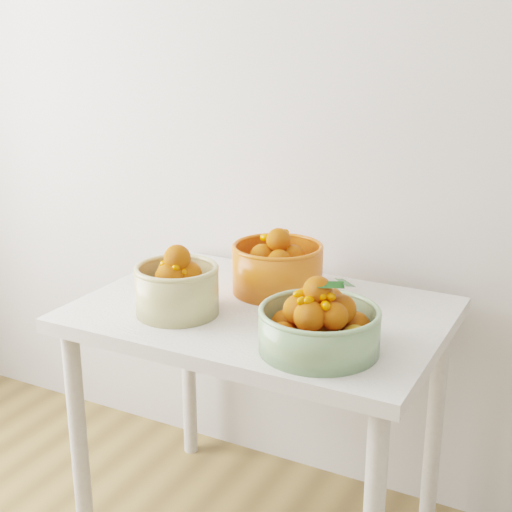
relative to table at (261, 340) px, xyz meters
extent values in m
cube|color=beige|center=(0.26, 0.40, 0.70)|extent=(4.00, 0.04, 2.70)
cube|color=silver|center=(0.00, 0.00, 0.08)|extent=(1.00, 0.70, 0.04)
cylinder|color=silver|center=(-0.44, -0.29, -0.30)|extent=(0.05, 0.05, 0.71)
cylinder|color=silver|center=(-0.44, 0.29, -0.30)|extent=(0.05, 0.05, 0.71)
cylinder|color=silver|center=(0.44, 0.29, -0.30)|extent=(0.05, 0.05, 0.71)
cylinder|color=tan|center=(-0.19, -0.14, 0.16)|extent=(0.23, 0.23, 0.13)
torus|color=tan|center=(-0.19, -0.14, 0.22)|extent=(0.23, 0.23, 0.02)
sphere|color=#D1660C|center=(-0.13, -0.14, 0.15)|extent=(0.07, 0.07, 0.07)
sphere|color=#D1660C|center=(-0.17, -0.08, 0.15)|extent=(0.08, 0.08, 0.08)
sphere|color=#D1660C|center=(-0.23, -0.10, 0.15)|extent=(0.08, 0.08, 0.08)
sphere|color=#DD5008|center=(-0.23, -0.17, 0.15)|extent=(0.08, 0.08, 0.08)
sphere|color=#DD5008|center=(-0.17, -0.19, 0.15)|extent=(0.07, 0.07, 0.07)
sphere|color=#DD5008|center=(-0.19, -0.14, 0.15)|extent=(0.07, 0.07, 0.07)
sphere|color=#DD5008|center=(-0.16, -0.12, 0.21)|extent=(0.08, 0.08, 0.08)
sphere|color=#DD5008|center=(-0.21, -0.12, 0.21)|extent=(0.08, 0.08, 0.08)
sphere|color=#DD5008|center=(-0.19, -0.17, 0.21)|extent=(0.08, 0.08, 0.08)
sphere|color=#DD5008|center=(-0.18, -0.14, 0.26)|extent=(0.07, 0.07, 0.07)
ellipsoid|color=#E35600|center=(-0.17, -0.16, 0.24)|extent=(0.05, 0.05, 0.04)
ellipsoid|color=#E35600|center=(-0.17, -0.13, 0.26)|extent=(0.05, 0.04, 0.04)
ellipsoid|color=#E35600|center=(-0.19, -0.14, 0.25)|extent=(0.04, 0.05, 0.03)
ellipsoid|color=#E35600|center=(-0.16, -0.15, 0.22)|extent=(0.05, 0.04, 0.04)
ellipsoid|color=#E35600|center=(-0.21, -0.15, 0.23)|extent=(0.05, 0.04, 0.04)
ellipsoid|color=#E35600|center=(-0.21, -0.10, 0.24)|extent=(0.05, 0.04, 0.04)
ellipsoid|color=#E35600|center=(-0.18, -0.13, 0.25)|extent=(0.05, 0.04, 0.03)
ellipsoid|color=#E35600|center=(-0.17, -0.13, 0.24)|extent=(0.04, 0.04, 0.03)
cylinder|color=#7B9F6F|center=(0.25, -0.18, 0.15)|extent=(0.29, 0.29, 0.10)
torus|color=#7B9F6F|center=(0.25, -0.18, 0.20)|extent=(0.29, 0.29, 0.01)
sphere|color=#D1660C|center=(0.34, -0.19, 0.14)|extent=(0.07, 0.07, 0.07)
sphere|color=#DD5008|center=(0.31, -0.12, 0.14)|extent=(0.08, 0.08, 0.08)
sphere|color=#DD5008|center=(0.24, -0.09, 0.14)|extent=(0.07, 0.07, 0.07)
sphere|color=#DD5008|center=(0.19, -0.11, 0.14)|extent=(0.07, 0.07, 0.07)
sphere|color=#DD5008|center=(0.15, -0.18, 0.14)|extent=(0.07, 0.07, 0.07)
sphere|color=#DD5008|center=(0.18, -0.25, 0.14)|extent=(0.07, 0.07, 0.07)
sphere|color=#DD5008|center=(0.24, -0.27, 0.14)|extent=(0.07, 0.07, 0.07)
sphere|color=#DD5008|center=(0.31, -0.25, 0.14)|extent=(0.07, 0.07, 0.07)
sphere|color=#DD5008|center=(0.25, -0.18, 0.14)|extent=(0.07, 0.07, 0.07)
sphere|color=#DD5008|center=(0.29, -0.16, 0.20)|extent=(0.07, 0.07, 0.07)
sphere|color=#DD5008|center=(0.25, -0.13, 0.20)|extent=(0.08, 0.08, 0.08)
sphere|color=#DD5008|center=(0.20, -0.16, 0.20)|extent=(0.08, 0.08, 0.08)
sphere|color=#DD5008|center=(0.20, -0.21, 0.20)|extent=(0.07, 0.07, 0.07)
sphere|color=#DD5008|center=(0.24, -0.23, 0.20)|extent=(0.08, 0.08, 0.08)
sphere|color=#DD5008|center=(0.29, -0.20, 0.20)|extent=(0.07, 0.07, 0.07)
sphere|color=#DD5008|center=(0.24, -0.18, 0.25)|extent=(0.07, 0.07, 0.07)
ellipsoid|color=#E35600|center=(0.25, -0.14, 0.23)|extent=(0.03, 0.03, 0.03)
ellipsoid|color=#E35600|center=(0.25, -0.19, 0.22)|extent=(0.04, 0.04, 0.03)
ellipsoid|color=#E35600|center=(0.26, -0.14, 0.23)|extent=(0.04, 0.04, 0.03)
ellipsoid|color=#E35600|center=(0.23, -0.20, 0.25)|extent=(0.04, 0.05, 0.04)
ellipsoid|color=#E35600|center=(0.23, -0.23, 0.22)|extent=(0.04, 0.04, 0.04)
ellipsoid|color=#E35600|center=(0.27, -0.18, 0.22)|extent=(0.04, 0.03, 0.04)
ellipsoid|color=#E35600|center=(0.28, -0.22, 0.23)|extent=(0.04, 0.04, 0.03)
ellipsoid|color=#E35600|center=(0.28, -0.19, 0.24)|extent=(0.04, 0.03, 0.03)
ellipsoid|color=#E35600|center=(0.24, -0.19, 0.25)|extent=(0.04, 0.04, 0.03)
ellipsoid|color=#E35600|center=(0.26, -0.15, 0.23)|extent=(0.04, 0.04, 0.04)
ellipsoid|color=#E35600|center=(0.24, -0.23, 0.24)|extent=(0.03, 0.04, 0.03)
ellipsoid|color=#E35600|center=(0.26, -0.20, 0.25)|extent=(0.04, 0.04, 0.03)
ellipsoid|color=#E35600|center=(0.21, -0.20, 0.24)|extent=(0.04, 0.04, 0.03)
ellipsoid|color=#E35600|center=(0.24, -0.15, 0.22)|extent=(0.04, 0.04, 0.03)
ellipsoid|color=#E35600|center=(0.23, -0.23, 0.24)|extent=(0.04, 0.04, 0.03)
ellipsoid|color=#E35600|center=(0.23, -0.22, 0.22)|extent=(0.04, 0.04, 0.03)
ellipsoid|color=#E35600|center=(0.24, -0.21, 0.22)|extent=(0.03, 0.04, 0.04)
cylinder|color=#E05215|center=(-0.02, 0.14, 0.16)|extent=(0.28, 0.28, 0.14)
torus|color=#E05215|center=(-0.02, 0.14, 0.23)|extent=(0.28, 0.28, 0.01)
sphere|color=#D1660C|center=(0.06, 0.14, 0.14)|extent=(0.08, 0.08, 0.08)
sphere|color=#DD5008|center=(0.02, 0.21, 0.14)|extent=(0.07, 0.07, 0.07)
sphere|color=#DD5008|center=(-0.06, 0.21, 0.14)|extent=(0.08, 0.08, 0.08)
sphere|color=#DD5008|center=(-0.10, 0.14, 0.14)|extent=(0.07, 0.07, 0.07)
sphere|color=#DD5008|center=(-0.06, 0.07, 0.14)|extent=(0.07, 0.07, 0.07)
sphere|color=#DD5008|center=(0.02, 0.07, 0.14)|extent=(0.07, 0.07, 0.07)
sphere|color=#DD5008|center=(-0.02, 0.14, 0.14)|extent=(0.07, 0.07, 0.07)
sphere|color=#DD5008|center=(0.02, 0.16, 0.20)|extent=(0.07, 0.07, 0.07)
sphere|color=#DD5008|center=(-0.04, 0.18, 0.20)|extent=(0.07, 0.07, 0.07)
sphere|color=#DD5008|center=(-0.06, 0.12, 0.20)|extent=(0.07, 0.07, 0.07)
sphere|color=#DD5008|center=(0.00, 0.10, 0.20)|extent=(0.07, 0.07, 0.07)
sphere|color=#DD5008|center=(-0.02, 0.14, 0.25)|extent=(0.07, 0.07, 0.07)
ellipsoid|color=#E35600|center=(-0.02, 0.20, 0.26)|extent=(0.03, 0.04, 0.03)
ellipsoid|color=#E35600|center=(-0.02, 0.14, 0.23)|extent=(0.04, 0.05, 0.04)
ellipsoid|color=#E35600|center=(-0.04, 0.17, 0.25)|extent=(0.04, 0.05, 0.03)
ellipsoid|color=#E35600|center=(-0.05, 0.18, 0.26)|extent=(0.04, 0.04, 0.03)
ellipsoid|color=#E35600|center=(0.00, 0.14, 0.24)|extent=(0.04, 0.03, 0.04)
ellipsoid|color=#E35600|center=(-0.04, 0.20, 0.22)|extent=(0.04, 0.05, 0.03)
ellipsoid|color=#E35600|center=(-0.05, 0.20, 0.23)|extent=(0.04, 0.04, 0.03)
ellipsoid|color=#E35600|center=(-0.08, 0.17, 0.25)|extent=(0.05, 0.04, 0.04)
ellipsoid|color=#E35600|center=(-0.02, 0.16, 0.23)|extent=(0.04, 0.05, 0.03)
camera|label=1|loc=(0.84, -1.64, 0.83)|focal=50.00mm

